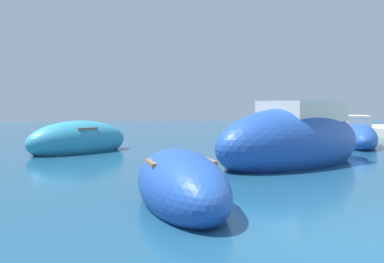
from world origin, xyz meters
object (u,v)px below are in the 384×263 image
moored_boat_2 (293,141)px  moored_boat_5 (358,136)px  moored_boat_3 (78,141)px  moored_boat_6 (181,185)px

moored_boat_2 → moored_boat_5: 7.08m
moored_boat_2 → moored_boat_3: moored_boat_2 is taller
moored_boat_5 → moored_boat_2: bearing=-22.8°
moored_boat_2 → moored_boat_5: size_ratio=1.29×
moored_boat_2 → moored_boat_5: bearing=-166.5°
moored_boat_3 → moored_boat_6: 9.65m
moored_boat_2 → moored_boat_6: moored_boat_2 is taller
moored_boat_3 → moored_boat_5: size_ratio=0.85×
moored_boat_2 → moored_boat_6: bearing=18.9°
moored_boat_3 → moored_boat_2: bearing=-69.5°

